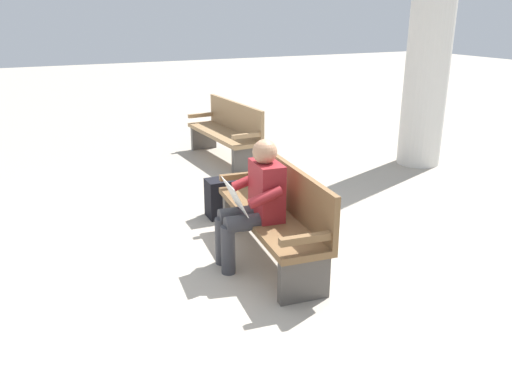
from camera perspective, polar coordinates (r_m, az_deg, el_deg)
ground_plane at (r=5.00m, az=1.44°, el=-7.26°), size 40.00×40.00×0.00m
bench_near at (r=4.84m, az=2.28°, el=-2.26°), size 1.84×0.68×0.90m
person_seated at (r=4.65m, az=-0.13°, el=-0.90°), size 0.60×0.60×1.18m
backpack at (r=5.91m, az=-3.95°, el=-0.69°), size 0.30×0.32×0.44m
bench_far at (r=8.15m, az=-3.20°, el=6.72°), size 1.82×0.55×0.90m
support_pillar at (r=8.14m, az=18.73°, el=16.68°), size 0.63×0.63×3.99m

